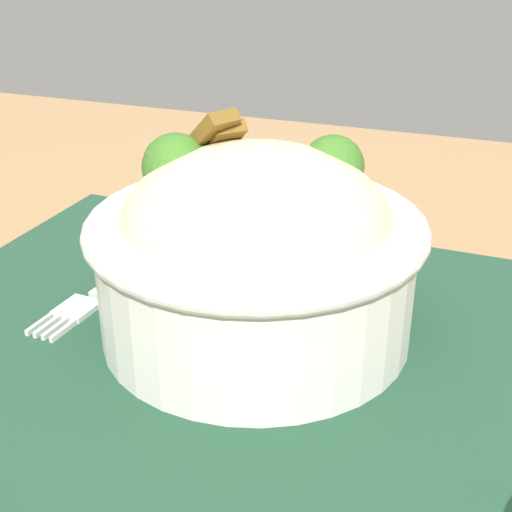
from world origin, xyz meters
name	(u,v)px	position (x,y,z in m)	size (l,w,h in m)	color
table	(233,403)	(0.00, 0.00, 0.67)	(1.17, 0.93, 0.73)	#99754C
placemat	(206,339)	(0.01, 0.02, 0.73)	(0.40, 0.36, 0.00)	#1E422D
bowl	(256,248)	(-0.02, 0.01, 0.79)	(0.19, 0.19, 0.13)	silver
fork	(100,292)	(0.09, 0.00, 0.74)	(0.02, 0.14, 0.00)	silver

